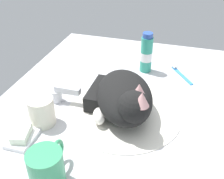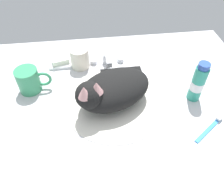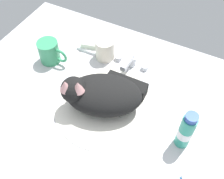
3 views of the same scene
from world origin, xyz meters
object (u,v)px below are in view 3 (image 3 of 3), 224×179
object	(u,v)px
faucet	(130,61)
soap_bar	(90,44)
cat	(101,93)
toothpaste_bottle	(186,131)
coffee_mug	(50,52)
rinse_cup	(105,49)

from	to	relation	value
faucet	soap_bar	size ratio (longest dim) A/B	2.15
faucet	cat	size ratio (longest dim) A/B	0.48
cat	toothpaste_bottle	distance (cm)	29.04
coffee_mug	toothpaste_bottle	world-z (taller)	toothpaste_bottle
cat	rinse_cup	world-z (taller)	cat
cat	coffee_mug	distance (cm)	29.69
faucet	cat	distance (cm)	21.48
faucet	coffee_mug	bearing A→B (deg)	-158.99
coffee_mug	soap_bar	size ratio (longest dim) A/B	1.85
coffee_mug	soap_bar	world-z (taller)	coffee_mug
coffee_mug	faucet	bearing A→B (deg)	21.01
soap_bar	toothpaste_bottle	size ratio (longest dim) A/B	0.43
coffee_mug	toothpaste_bottle	size ratio (longest dim) A/B	0.80
soap_bar	toothpaste_bottle	world-z (taller)	toothpaste_bottle
toothpaste_bottle	cat	bearing A→B (deg)	177.54
cat	toothpaste_bottle	size ratio (longest dim) A/B	1.92
cat	faucet	bearing A→B (deg)	87.00
rinse_cup	toothpaste_bottle	xyz separation A→B (cm)	(38.90, -22.44, 2.96)
faucet	rinse_cup	world-z (taller)	rinse_cup
rinse_cup	cat	bearing A→B (deg)	-64.98
soap_bar	toothpaste_bottle	distance (cm)	53.04
coffee_mug	soap_bar	bearing A→B (deg)	52.61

